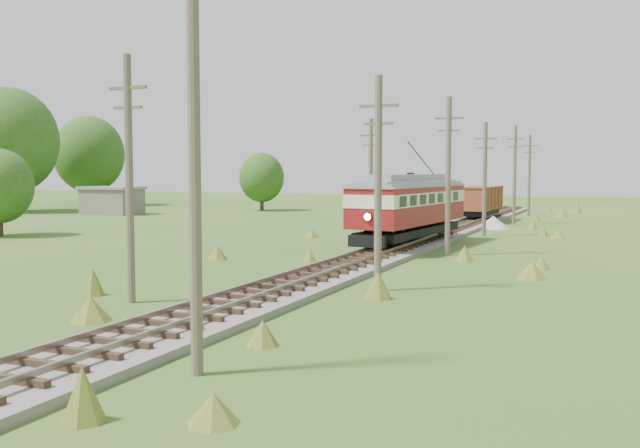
% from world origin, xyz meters
% --- Properties ---
extents(railbed_main, '(3.60, 96.00, 0.57)m').
position_xyz_m(railbed_main, '(0.00, 34.00, 0.19)').
color(railbed_main, '#605B54').
rests_on(railbed_main, ground).
extents(streetcar, '(4.25, 13.51, 6.12)m').
position_xyz_m(streetcar, '(-0.00, 34.56, 2.80)').
color(streetcar, black).
rests_on(streetcar, ground).
extents(gondola, '(2.99, 8.48, 2.79)m').
position_xyz_m(gondola, '(0.00, 59.33, 2.07)').
color(gondola, black).
rests_on(gondola, ground).
extents(gravel_pile, '(2.90, 3.08, 1.06)m').
position_xyz_m(gravel_pile, '(2.57, 51.40, 0.49)').
color(gravel_pile, gray).
rests_on(gravel_pile, ground).
extents(utility_pole_r_1, '(0.30, 0.30, 8.80)m').
position_xyz_m(utility_pole_r_1, '(3.10, 5.00, 4.40)').
color(utility_pole_r_1, brown).
rests_on(utility_pole_r_1, ground).
extents(utility_pole_r_2, '(1.60, 0.30, 8.60)m').
position_xyz_m(utility_pole_r_2, '(3.30, 18.00, 4.42)').
color(utility_pole_r_2, brown).
rests_on(utility_pole_r_2, ground).
extents(utility_pole_r_3, '(1.60, 0.30, 9.00)m').
position_xyz_m(utility_pole_r_3, '(3.20, 31.00, 4.63)').
color(utility_pole_r_3, brown).
rests_on(utility_pole_r_3, ground).
extents(utility_pole_r_4, '(1.60, 0.30, 8.40)m').
position_xyz_m(utility_pole_r_4, '(3.00, 44.00, 4.32)').
color(utility_pole_r_4, brown).
rests_on(utility_pole_r_4, ground).
extents(utility_pole_r_5, '(1.60, 0.30, 8.90)m').
position_xyz_m(utility_pole_r_5, '(3.40, 57.00, 4.58)').
color(utility_pole_r_5, brown).
rests_on(utility_pole_r_5, ground).
extents(utility_pole_r_6, '(1.60, 0.30, 8.70)m').
position_xyz_m(utility_pole_r_6, '(3.20, 70.00, 4.47)').
color(utility_pole_r_6, brown).
rests_on(utility_pole_r_6, ground).
extents(utility_pole_l_a, '(1.60, 0.30, 9.00)m').
position_xyz_m(utility_pole_l_a, '(-4.20, 12.00, 4.63)').
color(utility_pole_l_a, brown).
rests_on(utility_pole_l_a, ground).
extents(utility_pole_l_b, '(1.60, 0.30, 8.60)m').
position_xyz_m(utility_pole_l_b, '(-4.50, 40.00, 4.42)').
color(utility_pole_l_b, brown).
rests_on(utility_pole_l_b, ground).
extents(tree_left_4, '(11.34, 11.34, 14.61)m').
position_xyz_m(tree_left_4, '(-54.00, 54.00, 8.37)').
color(tree_left_4, '#38281C').
rests_on(tree_left_4, ground).
extents(tree_left_5, '(9.66, 9.66, 12.44)m').
position_xyz_m(tree_left_5, '(-56.00, 70.00, 7.12)').
color(tree_left_5, '#38281C').
rests_on(tree_left_5, ground).
extents(tree_mid_a, '(5.46, 5.46, 7.03)m').
position_xyz_m(tree_mid_a, '(-28.00, 68.00, 4.02)').
color(tree_mid_a, '#38281C').
rests_on(tree_mid_a, ground).
extents(shed, '(6.40, 4.40, 3.10)m').
position_xyz_m(shed, '(-40.00, 55.00, 1.57)').
color(shed, slate).
rests_on(shed, ground).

